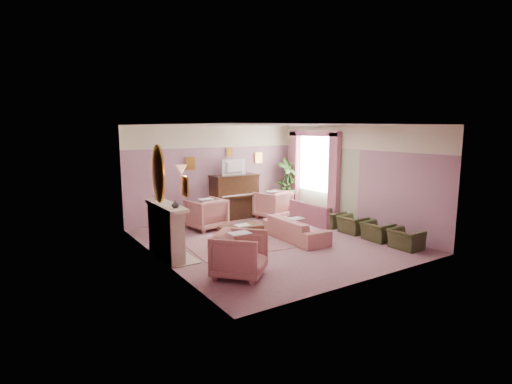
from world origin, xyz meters
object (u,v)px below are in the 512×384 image
piano (235,197)px  sofa (295,225)px  coffee_table (241,235)px  floral_armchair_left (206,212)px  olive_chair_b (377,229)px  floral_armchair_front (240,252)px  olive_chair_a (406,236)px  olive_chair_d (331,216)px  television (235,166)px  floral_armchair_right (273,203)px  olive_chair_c (352,222)px  side_table (283,201)px

piano → sofa: size_ratio=0.74×
coffee_table → floral_armchair_left: bearing=92.0°
piano → sofa: bearing=-88.6°
olive_chair_b → floral_armchair_front: bearing=-176.5°
coffee_table → olive_chair_a: bearing=-38.3°
piano → sofa: (0.07, -2.89, -0.27)m
sofa → olive_chair_a: size_ratio=2.75×
coffee_table → olive_chair_d: (2.98, 0.11, 0.07)m
television → floral_armchair_right: 1.60m
coffee_table → sofa: sofa is taller
piano → floral_armchair_right: size_ratio=1.51×
sofa → floral_armchair_left: size_ratio=2.02×
television → olive_chair_c: television is taller
floral_armchair_right → olive_chair_d: floral_armchair_right is taller
floral_armchair_front → olive_chair_d: size_ratio=1.36×
floral_armchair_front → olive_chair_b: bearing=3.5°
piano → olive_chair_c: piano is taller
floral_armchair_right → olive_chair_a: floral_armchair_right is taller
olive_chair_c → side_table: side_table is taller
sofa → olive_chair_b: bearing=-34.4°
television → olive_chair_c: size_ratio=1.17×
floral_armchair_front → side_table: size_ratio=1.33×
piano → olive_chair_b: 4.39m
piano → television: bearing=-90.0°
olive_chair_d → olive_chair_c: bearing=-90.0°
floral_armchair_left → olive_chair_c: bearing=-38.9°
floral_armchair_right → piano: bearing=146.9°
olive_chair_b → floral_armchair_left: bearing=132.9°
sofa → olive_chair_d: sofa is taller
sofa → floral_armchair_front: bearing=-150.1°
floral_armchair_left → floral_armchair_front: bearing=-105.9°
olive_chair_c → floral_armchair_front: bearing=-165.2°
floral_armchair_left → olive_chair_d: bearing=-28.3°
coffee_table → olive_chair_c: olive_chair_c is taller
floral_armchair_left → olive_chair_d: size_ratio=1.36×
television → coffee_table: size_ratio=0.80×
olive_chair_b → sofa: bearing=145.6°
piano → coffee_table: piano is taller
floral_armchair_right → olive_chair_b: size_ratio=1.36×
olive_chair_a → olive_chair_c: (0.00, 1.64, 0.00)m
piano → sofa: piano is taller
television → olive_chair_a: 5.25m
floral_armchair_right → side_table: size_ratio=1.33×
coffee_table → olive_chair_a: 3.80m
coffee_table → olive_chair_b: olive_chair_b is taller
piano → floral_armchair_left: bearing=-150.5°
coffee_table → olive_chair_c: (2.98, -0.71, 0.07)m
television → side_table: 2.18m
olive_chair_d → side_table: size_ratio=0.98×
side_table → coffee_table: bearing=-141.8°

